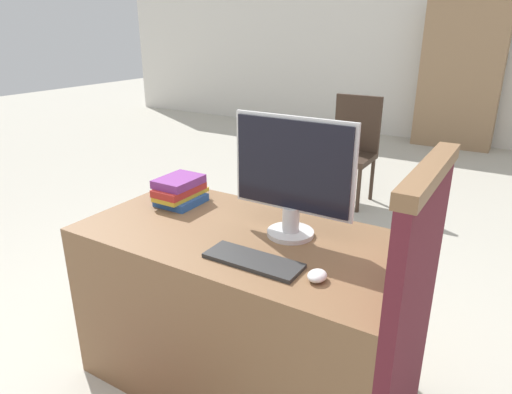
{
  "coord_description": "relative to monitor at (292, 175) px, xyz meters",
  "views": [
    {
      "loc": [
        0.96,
        -1.1,
        1.6
      ],
      "look_at": [
        0.09,
        0.34,
        0.96
      ],
      "focal_mm": 32.0,
      "sensor_mm": 36.0,
      "label": 1
    }
  ],
  "objects": [
    {
      "name": "mouse",
      "position": [
        0.25,
        -0.28,
        -0.25
      ],
      "size": [
        0.07,
        0.08,
        0.04
      ],
      "color": "white",
      "rests_on": "desk"
    },
    {
      "name": "wall_back",
      "position": [
        -0.18,
        5.45,
        0.37
      ],
      "size": [
        12.0,
        0.06,
        2.8
      ],
      "color": "silver",
      "rests_on": "ground_plane"
    },
    {
      "name": "far_chair",
      "position": [
        -0.62,
        2.47,
        -0.49
      ],
      "size": [
        0.44,
        0.44,
        0.99
      ],
      "rotation": [
        0.0,
        0.0,
        -0.64
      ],
      "color": "#38281E",
      "rests_on": "ground_plane"
    },
    {
      "name": "desk",
      "position": [
        -0.18,
        -0.09,
        -0.65
      ],
      "size": [
        1.41,
        0.75,
        0.77
      ],
      "color": "brown",
      "rests_on": "ground_plane"
    },
    {
      "name": "book_stack",
      "position": [
        -0.64,
        0.04,
        -0.2
      ],
      "size": [
        0.19,
        0.27,
        0.13
      ],
      "color": "#285199",
      "rests_on": "desk"
    },
    {
      "name": "keyboard",
      "position": [
        -0.01,
        -0.29,
        -0.26
      ],
      "size": [
        0.38,
        0.14,
        0.02
      ],
      "color": "#2D2D2D",
      "rests_on": "desk"
    },
    {
      "name": "bookshelf_far",
      "position": [
        -0.15,
        5.21,
        -0.08
      ],
      "size": [
        1.02,
        0.32,
        1.91
      ],
      "color": "#9E7A56",
      "rests_on": "ground_plane"
    },
    {
      "name": "monitor",
      "position": [
        0.0,
        0.0,
        0.0
      ],
      "size": [
        0.53,
        0.2,
        0.5
      ],
      "color": "silver",
      "rests_on": "desk"
    },
    {
      "name": "carrel_divider",
      "position": [
        0.55,
        -0.16,
        -0.42
      ],
      "size": [
        0.07,
        0.62,
        1.2
      ],
      "color": "#5B1E28",
      "rests_on": "ground_plane"
    }
  ]
}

